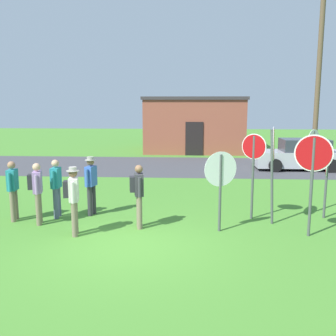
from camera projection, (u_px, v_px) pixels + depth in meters
name	position (u px, v px, depth m)	size (l,w,h in m)	color
ground_plane	(128.00, 245.00, 8.93)	(80.00, 80.00, 0.00)	#47842D
street_asphalt	(163.00, 166.00, 20.08)	(60.00, 6.40, 0.01)	#424247
building_background	(194.00, 124.00, 26.43)	(6.68, 5.59, 3.65)	brown
utility_pole	(319.00, 75.00, 18.14)	(1.80, 0.24, 8.82)	brown
parked_car_on_street	(300.00, 155.00, 19.03)	(4.31, 2.05, 1.51)	#A5A8AD
stop_sign_leaning_left	(273.00, 157.00, 10.23)	(0.25, 0.89, 2.66)	#474C4C
stop_sign_rear_right	(313.00, 166.00, 9.26)	(0.86, 0.29, 2.53)	#474C4C
stop_sign_far_back	(313.00, 158.00, 11.22)	(0.48, 0.49, 2.52)	#474C4C
stop_sign_leaning_right	(220.00, 177.00, 9.68)	(0.83, 0.35, 2.08)	#474C4C
stop_sign_nearest	(327.00, 174.00, 10.84)	(0.28, 0.64, 1.91)	#474C4C
stop_sign_low_front	(253.00, 162.00, 10.71)	(0.62, 0.38, 2.44)	#474C4C
person_in_blue	(56.00, 185.00, 10.94)	(0.22, 0.57, 1.69)	#4C5670
person_with_sunhat	(73.00, 196.00, 9.44)	(0.42, 0.56, 1.74)	#7A6B56
person_in_teal	(138.00, 192.00, 10.02)	(0.41, 0.56, 1.69)	#7A6B56
person_near_signs	(13.00, 188.00, 10.64)	(0.26, 0.57, 1.69)	#7A6B56
person_holding_notes	(37.00, 189.00, 10.32)	(0.42, 0.55, 1.69)	#7A6B56
person_on_left	(91.00, 182.00, 11.19)	(0.31, 0.55, 1.74)	#2D2D33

